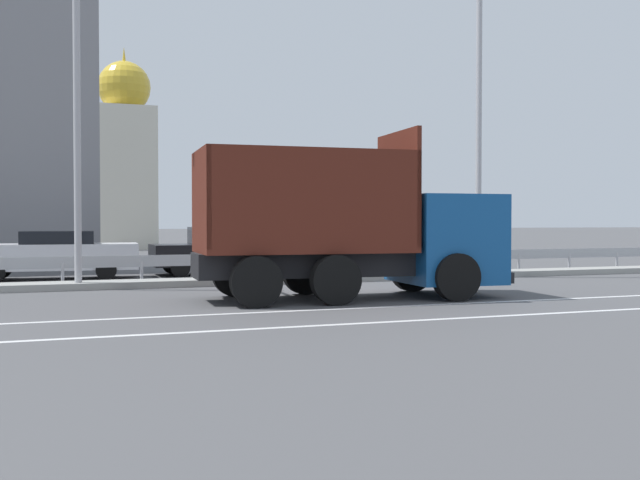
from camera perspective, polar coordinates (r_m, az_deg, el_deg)
ground_plane at (r=18.61m, az=1.06°, el=-3.89°), size 320.00×320.00×0.00m
lane_strip_0 at (r=15.14m, az=4.75°, el=-5.10°), size 59.00×0.16×0.01m
lane_strip_1 at (r=13.32m, az=8.59°, el=-6.01°), size 59.00×0.16×0.01m
median_island at (r=21.15m, az=-1.68°, el=-3.01°), size 32.45×1.10×0.18m
median_guardrail at (r=22.36m, az=-2.77°, el=-1.54°), size 59.00×0.09×0.78m
dump_truck at (r=16.97m, az=4.70°, el=-0.11°), size 7.02×3.09×3.76m
median_road_sign at (r=22.98m, az=9.09°, el=0.29°), size 0.80×0.16×2.38m
street_lamp_1 at (r=19.79m, az=-18.06°, el=9.56°), size 0.72×2.41×8.10m
street_lamp_2 at (r=23.74m, az=12.19°, el=9.84°), size 0.71×2.19×9.46m
parked_car_3 at (r=23.60m, az=-19.64°, el=-1.02°), size 5.00×2.13×1.44m
parked_car_4 at (r=24.60m, az=-8.06°, el=-0.82°), size 3.99×2.03×1.54m
parked_car_5 at (r=26.03m, az=4.80°, el=-0.93°), size 4.85×2.15×1.25m
church_tower at (r=48.41m, az=-14.66°, el=6.08°), size 3.60×3.60×12.57m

